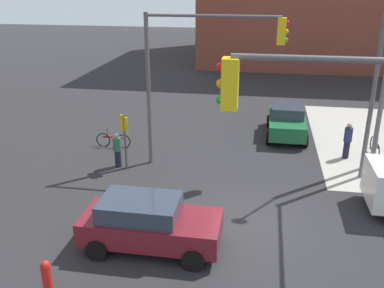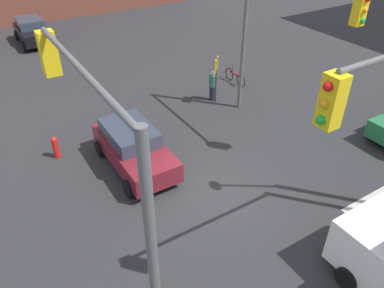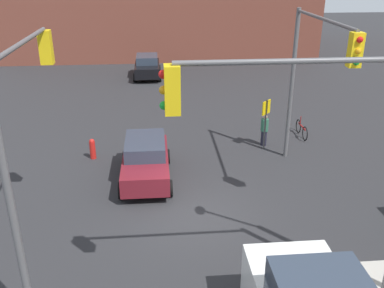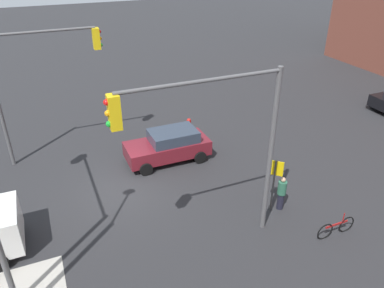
% 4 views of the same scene
% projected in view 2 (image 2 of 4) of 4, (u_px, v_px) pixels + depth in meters
% --- Properties ---
extents(ground_plane, '(120.00, 120.00, 0.00)m').
position_uv_depth(ground_plane, '(216.00, 191.00, 13.28)').
color(ground_plane, '#28282B').
extents(traffic_signal_nw_corner, '(5.70, 0.36, 6.50)m').
position_uv_depth(traffic_signal_nw_corner, '(282.00, 23.00, 14.25)').
color(traffic_signal_nw_corner, '#59595B').
rests_on(traffic_signal_nw_corner, ground).
extents(traffic_signal_se_corner, '(5.20, 0.36, 6.50)m').
position_uv_depth(traffic_signal_se_corner, '(103.00, 165.00, 6.94)').
color(traffic_signal_se_corner, '#59595B').
rests_on(traffic_signal_se_corner, ground).
extents(warning_sign_two_way, '(0.48, 0.48, 2.40)m').
position_uv_depth(warning_sign_two_way, '(216.00, 73.00, 17.76)').
color(warning_sign_two_way, '#4C4C4C').
rests_on(warning_sign_two_way, ground).
extents(fire_hydrant, '(0.26, 0.26, 0.94)m').
position_uv_depth(fire_hydrant, '(56.00, 147.00, 14.69)').
color(fire_hydrant, red).
rests_on(fire_hydrant, ground).
extents(hatchback_maroon, '(4.20, 2.02, 1.62)m').
position_uv_depth(hatchback_maroon, '(133.00, 147.00, 14.05)').
color(hatchback_maroon, maroon).
rests_on(hatchback_maroon, ground).
extents(coupe_black, '(3.99, 2.02, 1.62)m').
position_uv_depth(coupe_black, '(32.00, 31.00, 25.58)').
color(coupe_black, black).
rests_on(coupe_black, ground).
extents(pedestrian_walking_north, '(0.36, 0.36, 1.54)m').
position_uv_depth(pedestrian_walking_north, '(212.00, 86.00, 18.55)').
color(pedestrian_walking_north, '#2D664C').
rests_on(pedestrian_walking_north, ground).
extents(bicycle_at_crosswalk, '(1.75, 0.05, 0.97)m').
position_uv_depth(bicycle_at_crosswalk, '(235.00, 77.00, 20.47)').
color(bicycle_at_crosswalk, black).
rests_on(bicycle_at_crosswalk, ground).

